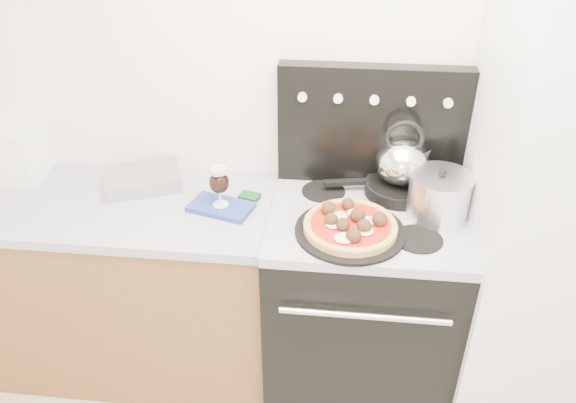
# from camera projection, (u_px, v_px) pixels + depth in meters

# --- Properties ---
(room_shell) EXTENTS (3.52, 3.01, 2.52)m
(room_shell) POSITION_uv_depth(u_px,v_px,m) (347.00, 303.00, 1.27)
(room_shell) COLOR #BEB7A1
(room_shell) RESTS_ON ground
(base_cabinet) EXTENTS (1.45, 0.60, 0.86)m
(base_cabinet) POSITION_uv_depth(u_px,v_px,m) (116.00, 286.00, 2.56)
(base_cabinet) COLOR brown
(base_cabinet) RESTS_ON ground
(countertop) EXTENTS (1.48, 0.63, 0.04)m
(countertop) POSITION_uv_depth(u_px,v_px,m) (98.00, 203.00, 2.32)
(countertop) COLOR #A7A7B3
(countertop) RESTS_ON base_cabinet
(stove_body) EXTENTS (0.76, 0.65, 0.88)m
(stove_body) POSITION_uv_depth(u_px,v_px,m) (359.00, 306.00, 2.43)
(stove_body) COLOR black
(stove_body) RESTS_ON ground
(cooktop) EXTENTS (0.76, 0.65, 0.04)m
(cooktop) POSITION_uv_depth(u_px,v_px,m) (367.00, 218.00, 2.19)
(cooktop) COLOR #ADADB2
(cooktop) RESTS_ON stove_body
(backguard) EXTENTS (0.76, 0.08, 0.50)m
(backguard) POSITION_uv_depth(u_px,v_px,m) (371.00, 126.00, 2.28)
(backguard) COLOR black
(backguard) RESTS_ON cooktop
(fridge) EXTENTS (0.64, 0.68, 1.90)m
(fridge) POSITION_uv_depth(u_px,v_px,m) (558.00, 222.00, 2.08)
(fridge) COLOR silver
(fridge) RESTS_ON ground
(foil_sheet) EXTENTS (0.37, 0.32, 0.06)m
(foil_sheet) POSITION_uv_depth(u_px,v_px,m) (143.00, 179.00, 2.39)
(foil_sheet) COLOR silver
(foil_sheet) RESTS_ON countertop
(oven_mitt) EXTENTS (0.28, 0.20, 0.02)m
(oven_mitt) POSITION_uv_depth(u_px,v_px,m) (221.00, 207.00, 2.24)
(oven_mitt) COLOR navy
(oven_mitt) RESTS_ON countertop
(beer_glass) EXTENTS (0.10, 0.10, 0.17)m
(beer_glass) POSITION_uv_depth(u_px,v_px,m) (219.00, 186.00, 2.19)
(beer_glass) COLOR black
(beer_glass) RESTS_ON oven_mitt
(pizza_pan) EXTENTS (0.48, 0.48, 0.01)m
(pizza_pan) POSITION_uv_depth(u_px,v_px,m) (350.00, 231.00, 2.07)
(pizza_pan) COLOR black
(pizza_pan) RESTS_ON cooktop
(pizza) EXTENTS (0.40, 0.40, 0.05)m
(pizza) POSITION_uv_depth(u_px,v_px,m) (350.00, 224.00, 2.05)
(pizza) COLOR tan
(pizza) RESTS_ON pizza_pan
(skillet) EXTENTS (0.33, 0.33, 0.05)m
(skillet) POSITION_uv_depth(u_px,v_px,m) (399.00, 188.00, 2.30)
(skillet) COLOR black
(skillet) RESTS_ON cooktop
(tea_kettle) EXTENTS (0.22, 0.22, 0.23)m
(tea_kettle) POSITION_uv_depth(u_px,v_px,m) (402.00, 158.00, 2.22)
(tea_kettle) COLOR silver
(tea_kettle) RESTS_ON skillet
(stock_pot) EXTENTS (0.29, 0.29, 0.17)m
(stock_pot) POSITION_uv_depth(u_px,v_px,m) (438.00, 197.00, 2.13)
(stock_pot) COLOR silver
(stock_pot) RESTS_ON cooktop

